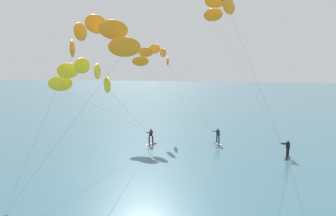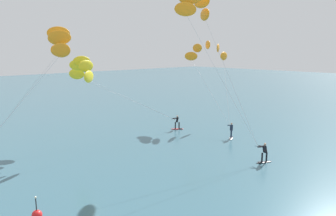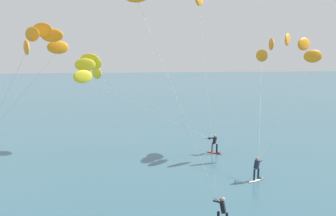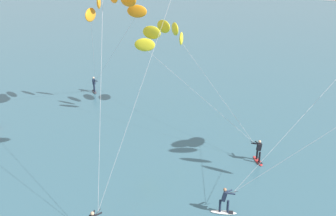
# 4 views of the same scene
# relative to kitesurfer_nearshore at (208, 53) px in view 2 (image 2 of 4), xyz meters

# --- Properties ---
(kitesurfer_nearshore) EXTENTS (8.76, 10.61, 10.40)m
(kitesurfer_nearshore) POSITION_rel_kitesurfer_nearshore_xyz_m (0.00, 0.00, 0.00)
(kitesurfer_nearshore) COLOR white
(kitesurfer_nearshore) RESTS_ON ground
(kitesurfer_mid_water) EXTENTS (5.83, 8.03, 14.31)m
(kitesurfer_mid_water) POSITION_rel_kitesurfer_nearshore_xyz_m (-11.10, -8.11, 3.77)
(kitesurfer_mid_water) COLOR #333338
(kitesurfer_mid_water) RESTS_ON ground
(kitesurfer_far_out) EXTENTS (8.85, 5.88, 11.08)m
(kitesurfer_far_out) POSITION_rel_kitesurfer_nearshore_xyz_m (-20.70, -1.14, 0.67)
(kitesurfer_far_out) COLOR #333338
(kitesurfer_far_out) RESTS_ON ground
(kitesurfer_downwind) EXTENTS (12.62, 5.50, 8.64)m
(kitesurfer_downwind) POSITION_rel_kitesurfer_nearshore_xyz_m (-16.72, 1.17, -1.65)
(kitesurfer_downwind) COLOR red
(kitesurfer_downwind) RESTS_ON ground
(marker_buoy) EXTENTS (0.56, 0.56, 1.38)m
(marker_buoy) POSITION_rel_kitesurfer_nearshore_xyz_m (-26.27, -10.08, -8.50)
(marker_buoy) COLOR red
(marker_buoy) RESTS_ON ground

